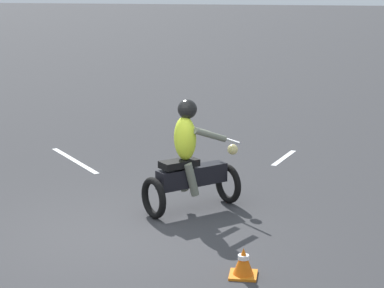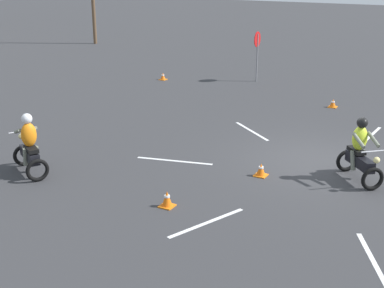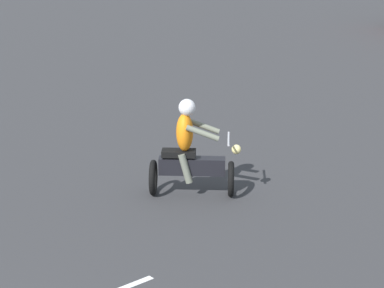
% 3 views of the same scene
% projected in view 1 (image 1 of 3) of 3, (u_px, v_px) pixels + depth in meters
% --- Properties ---
extents(ground_plane, '(120.00, 120.00, 0.00)m').
position_uv_depth(ground_plane, '(115.00, 238.00, 9.85)').
color(ground_plane, '#333335').
extents(motorcycle_rider_foreground, '(1.45, 1.38, 1.66)m').
position_uv_depth(motorcycle_rider_foreground, '(190.00, 163.00, 10.81)').
color(motorcycle_rider_foreground, black).
rests_on(motorcycle_rider_foreground, ground).
extents(traffic_cone_mid_left, '(0.32, 0.32, 0.35)m').
position_uv_depth(traffic_cone_mid_left, '(243.00, 263.00, 8.62)').
color(traffic_cone_mid_left, orange).
rests_on(traffic_cone_mid_left, ground).
extents(lane_stripe_s, '(0.44, 1.20, 0.01)m').
position_uv_depth(lane_stripe_s, '(284.00, 158.00, 13.97)').
color(lane_stripe_s, silver).
rests_on(lane_stripe_s, ground).
extents(lane_stripe_se, '(1.39, 1.70, 0.01)m').
position_uv_depth(lane_stripe_se, '(74.00, 160.00, 13.78)').
color(lane_stripe_se, silver).
rests_on(lane_stripe_se, ground).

